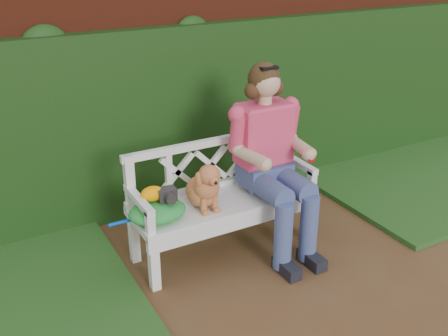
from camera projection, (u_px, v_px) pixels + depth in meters
ground at (301, 285)px, 3.94m from camera, size 60.00×60.00×0.00m
brick_wall at (189, 85)px, 5.02m from camera, size 10.00×0.30×2.20m
ivy_hedge at (200, 116)px, 4.94m from camera, size 10.00×0.18×1.70m
grass_right at (430, 174)px, 5.71m from camera, size 2.60×2.00×0.05m
garden_bench at (224, 225)px, 4.28m from camera, size 1.62×0.72×0.48m
seated_woman at (267, 156)px, 4.21m from camera, size 0.76×0.95×1.57m
dog at (203, 184)px, 3.98m from camera, size 0.29×0.37×0.39m
tennis_racket at (159, 213)px, 3.94m from camera, size 0.63×0.31×0.03m
green_bag at (157, 211)px, 3.85m from camera, size 0.50×0.43×0.15m
camera_item at (167, 194)px, 3.83m from camera, size 0.14×0.11×0.09m
baseball_glove at (152, 194)px, 3.82m from camera, size 0.19×0.15×0.11m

